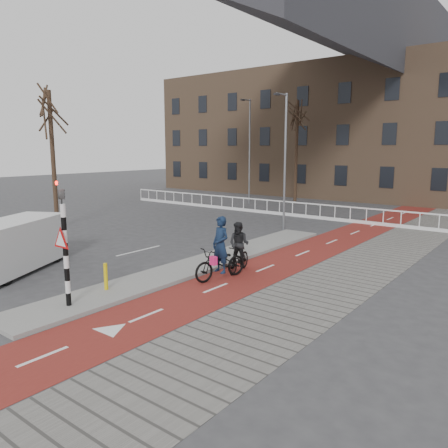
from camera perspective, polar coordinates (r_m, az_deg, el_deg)
The scene contains 15 objects.
ground at distance 13.98m, azimuth -11.22°, elevation -9.08°, with size 120.00×120.00×0.00m, color #38383A.
bike_lane at distance 20.96m, azimuth 12.77°, elevation -2.74°, with size 2.50×60.00×0.01m, color maroon.
sidewalk at distance 19.98m, azimuth 20.07°, elevation -3.72°, with size 3.00×60.00×0.01m, color slate.
curb_island at distance 17.15m, azimuth -2.64°, elevation -5.12°, with size 1.80×16.00×0.12m, color gray.
traffic_signal at distance 12.78m, azimuth -20.15°, elevation -2.04°, with size 0.80×0.80×3.68m.
bollard at distance 14.21m, azimuth -15.19°, elevation -6.62°, with size 0.12×0.12×0.85m, color #D8B90C.
cyclist_near at distance 15.09m, azimuth -0.45°, elevation -4.50°, with size 1.20×2.26×2.20m.
cyclist_far at distance 15.96m, azimuth 1.96°, elevation -3.61°, with size 0.90×1.77×1.85m.
van at distance 17.75m, azimuth -25.88°, elevation -2.47°, with size 3.62×4.75×1.90m.
railing at distance 29.99m, azimuth 7.25°, elevation 1.76°, with size 28.00×0.10×0.99m.
townhouse_row at distance 42.77m, azimuth 20.51°, elevation 13.71°, with size 46.00×10.00×15.90m.
tree_left at distance 26.34m, azimuth -21.41°, elevation 7.70°, with size 0.24×0.24×7.61m, color black.
tree_mid at distance 37.70m, azimuth 9.42°, elevation 9.29°, with size 0.26×0.26×8.39m, color black.
streetlight_near at distance 23.95m, azimuth 7.97°, elevation 7.82°, with size 0.12×0.12×7.35m, color slate.
streetlight_left at distance 35.39m, azimuth 3.35°, elevation 9.29°, with size 0.12×0.12×8.29m, color slate.
Camera 1 is at (10.06, -8.59, 4.49)m, focal length 35.00 mm.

